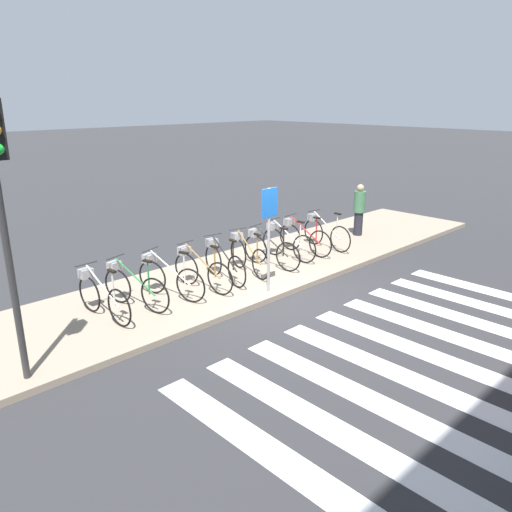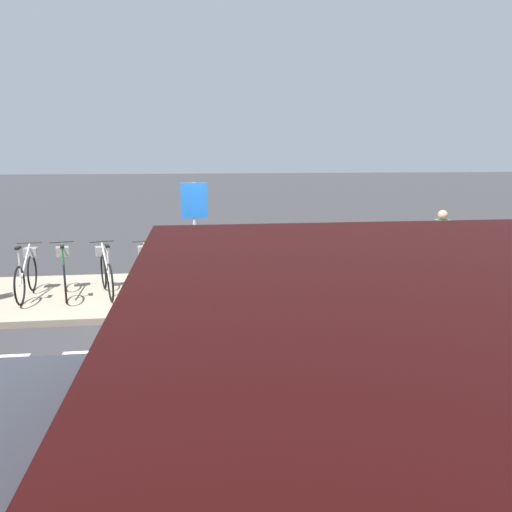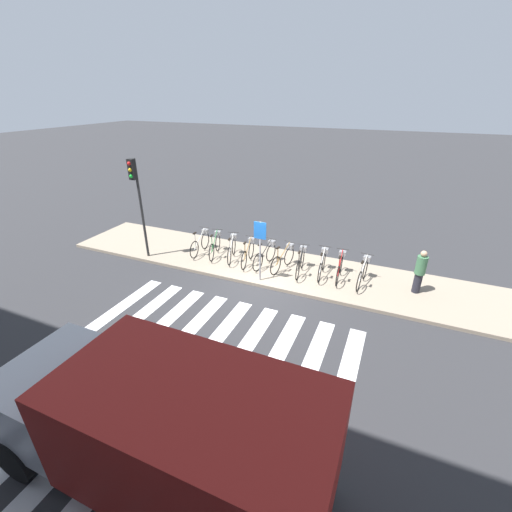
{
  "view_description": "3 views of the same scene",
  "coord_description": "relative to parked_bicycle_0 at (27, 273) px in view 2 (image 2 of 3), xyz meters",
  "views": [
    {
      "loc": [
        -7.19,
        -6.67,
        4.08
      ],
      "look_at": [
        0.15,
        0.93,
        0.7
      ],
      "focal_mm": 35.0,
      "sensor_mm": 36.0,
      "label": 1
    },
    {
      "loc": [
        -0.11,
        -8.19,
        2.84
      ],
      "look_at": [
        1.01,
        0.66,
        0.98
      ],
      "focal_mm": 35.0,
      "sensor_mm": 36.0,
      "label": 2
    },
    {
      "loc": [
        4.02,
        -9.65,
        6.25
      ],
      "look_at": [
        -0.22,
        0.23,
        1.08
      ],
      "focal_mm": 24.0,
      "sensor_mm": 36.0,
      "label": 3
    }
  ],
  "objects": [
    {
      "name": "pedestrian",
      "position": [
        8.37,
        0.1,
        0.34
      ],
      "size": [
        0.34,
        0.34,
        1.53
      ],
      "color": "#23232D",
      "rests_on": "sidewalk"
    },
    {
      "name": "parked_bicycle_8",
      "position": [
        5.79,
        0.07,
        0.0
      ],
      "size": [
        0.46,
        1.71,
        1.05
      ],
      "color": "black",
      "rests_on": "sidewalk"
    },
    {
      "name": "parked_bicycle_1",
      "position": [
        0.68,
        0.02,
        0.0
      ],
      "size": [
        0.58,
        1.67,
        1.05
      ],
      "color": "black",
      "rests_on": "sidewalk"
    },
    {
      "name": "parked_bicycle_3",
      "position": [
        2.24,
        -0.11,
        0.0
      ],
      "size": [
        0.46,
        1.7,
        1.05
      ],
      "color": "black",
      "rests_on": "sidewalk"
    },
    {
      "name": "parked_bicycle_4",
      "position": [
        2.94,
        -0.03,
        0.0
      ],
      "size": [
        0.46,
        1.7,
        1.05
      ],
      "color": "black",
      "rests_on": "sidewalk"
    },
    {
      "name": "parked_bicycle_9",
      "position": [
        6.61,
        -0.01,
        0.0
      ],
      "size": [
        0.46,
        1.71,
        1.05
      ],
      "color": "black",
      "rests_on": "sidewalk"
    },
    {
      "name": "parked_bicycle_0",
      "position": [
        0.0,
        0.0,
        0.0
      ],
      "size": [
        0.46,
        1.71,
        1.05
      ],
      "color": "black",
      "rests_on": "sidewalk"
    },
    {
      "name": "parked_bicycle_7",
      "position": [
        5.14,
        0.07,
        0.0
      ],
      "size": [
        0.46,
        1.71,
        1.05
      ],
      "color": "black",
      "rests_on": "sidewalk"
    },
    {
      "name": "parked_bicycle_6",
      "position": [
        4.36,
        -0.08,
        0.0
      ],
      "size": [
        0.46,
        1.7,
        1.05
      ],
      "color": "black",
      "rests_on": "sidewalk"
    },
    {
      "name": "ground_plane",
      "position": [
        3.29,
        -1.53,
        -0.58
      ],
      "size": [
        120.0,
        120.0,
        0.0
      ],
      "primitive_type": "plane",
      "color": "#2D2D30"
    },
    {
      "name": "sign_post",
      "position": [
        3.2,
        -1.24,
        1.06
      ],
      "size": [
        0.44,
        0.07,
        2.22
      ],
      "color": "#99999E",
      "rests_on": "sidewalk"
    },
    {
      "name": "sidewalk",
      "position": [
        3.29,
        0.05,
        -0.52
      ],
      "size": [
        17.69,
        3.15,
        0.12
      ],
      "color": "gray",
      "rests_on": "ground_plane"
    },
    {
      "name": "parked_bicycle_5",
      "position": [
        3.69,
        -0.04,
        0.0
      ],
      "size": [
        0.52,
        1.68,
        1.05
      ],
      "color": "black",
      "rests_on": "sidewalk"
    },
    {
      "name": "parked_bicycle_2",
      "position": [
        1.47,
        -0.02,
        0.0
      ],
      "size": [
        0.62,
        1.65,
        1.05
      ],
      "color": "black",
      "rests_on": "sidewalk"
    }
  ]
}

